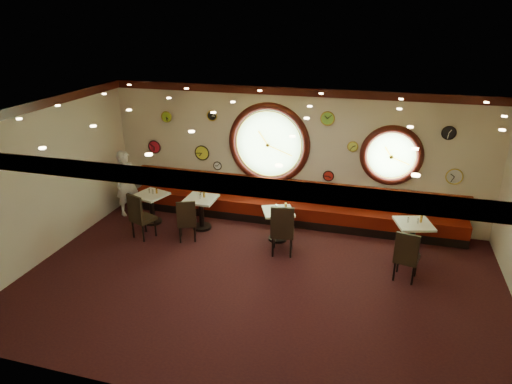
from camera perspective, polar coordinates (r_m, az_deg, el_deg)
name	(u,v)px	position (r m, az deg, el deg)	size (l,w,h in m)	color
floor	(260,282)	(8.81, 0.46, -11.19)	(9.00, 6.00, 0.00)	black
ceiling	(260,115)	(7.56, 0.53, 9.62)	(9.00, 6.00, 0.02)	gold
wall_back	(294,156)	(10.80, 4.72, 4.51)	(9.00, 0.02, 3.20)	beige
wall_front	(193,302)	(5.57, -7.94, -13.44)	(9.00, 0.02, 3.20)	beige
wall_left	(45,181)	(10.13, -24.89, 1.31)	(0.02, 6.00, 3.20)	beige
molding_back	(295,92)	(10.40, 4.92, 12.40)	(9.00, 0.10, 0.18)	black
molding_front	(187,180)	(4.91, -8.62, 1.46)	(9.00, 0.10, 0.18)	black
molding_left	(33,106)	(9.72, -26.07, 9.64)	(0.10, 6.00, 0.18)	black
banquette_base	(289,219)	(11.08, 4.20, -3.33)	(8.00, 0.55, 0.20)	black
banquette_seat	(290,209)	(10.98, 4.23, -2.15)	(8.00, 0.55, 0.30)	#550F07
banquette_back	(292,190)	(11.02, 4.52, 0.20)	(8.00, 0.10, 0.55)	#63070E
porthole_left_glass	(269,144)	(10.85, 1.63, 6.03)	(1.66, 1.66, 0.02)	#84BF73
porthole_left_frame	(269,144)	(10.83, 1.61, 6.01)	(1.98, 1.98, 0.18)	black
porthole_left_ring	(268,144)	(10.80, 1.57, 5.97)	(1.61, 1.61, 0.03)	gold
porthole_right_glass	(391,155)	(10.56, 16.56, 4.40)	(1.10, 1.10, 0.02)	#84BF73
porthole_right_frame	(391,156)	(10.54, 16.56, 4.38)	(1.38, 1.38, 0.18)	black
porthole_right_ring	(391,156)	(10.52, 16.56, 4.33)	(1.09, 1.09, 0.03)	gold
wall_clock_0	(353,146)	(10.50, 12.01, 5.59)	(0.22, 0.22, 0.03)	#D7E54C
wall_clock_1	(155,147)	(11.96, -12.56, 5.53)	(0.32, 0.32, 0.03)	red
wall_clock_2	(328,118)	(10.40, 8.94, 9.07)	(0.30, 0.30, 0.03)	#7FC63E
wall_clock_3	(329,176)	(10.76, 9.05, 2.01)	(0.24, 0.24, 0.03)	red
wall_clock_4	(202,153)	(11.43, -6.75, 4.89)	(0.36, 0.36, 0.03)	yellow
wall_clock_5	(167,117)	(11.59, -11.11, 9.21)	(0.26, 0.26, 0.03)	#8FB023
wall_clock_6	(218,166)	(11.38, -4.81, 3.30)	(0.20, 0.20, 0.03)	white
wall_clock_7	(454,176)	(10.75, 23.54, 1.79)	(0.34, 0.34, 0.03)	silver
wall_clock_8	(212,116)	(11.08, -5.51, 9.48)	(0.24, 0.24, 0.03)	black
wall_clock_9	(449,133)	(10.46, 22.96, 6.83)	(0.28, 0.28, 0.03)	black
table_a	(152,205)	(11.18, -12.92, -1.55)	(0.84, 0.84, 0.75)	black
table_b	(201,209)	(10.69, -6.87, -2.16)	(0.70, 0.70, 0.77)	black
table_c	(278,221)	(10.10, 2.76, -3.69)	(0.85, 0.85, 0.72)	black
table_d	(412,235)	(9.97, 18.95, -5.12)	(0.86, 0.86, 0.76)	black
chair_a	(139,214)	(10.41, -14.39, -2.62)	(0.58, 0.58, 0.66)	black
chair_b	(187,218)	(10.11, -8.67, -3.23)	(0.54, 0.54, 0.61)	black
chair_c	(282,227)	(9.40, 3.32, -4.42)	(0.55, 0.55, 0.70)	black
chair_d	(407,253)	(9.00, 18.31, -7.29)	(0.51, 0.51, 0.64)	black
condiment_a_salt	(149,191)	(11.12, -13.19, 0.12)	(0.04, 0.04, 0.11)	silver
condiment_b_salt	(201,195)	(10.62, -6.93, -0.34)	(0.04, 0.04, 0.11)	silver
condiment_c_salt	(276,207)	(10.04, 2.51, -1.84)	(0.04, 0.04, 0.11)	silver
condiment_d_salt	(408,220)	(9.81, 18.50, -3.33)	(0.04, 0.04, 0.10)	silver
condiment_a_pepper	(153,192)	(11.05, -12.80, 0.03)	(0.04, 0.04, 0.11)	silver
condiment_b_pepper	(200,197)	(10.53, -6.99, -0.58)	(0.04, 0.04, 0.10)	silver
condiment_c_pepper	(277,208)	(9.99, 2.66, -1.97)	(0.04, 0.04, 0.11)	silver
condiment_d_pepper	(418,221)	(9.83, 19.60, -3.44)	(0.04, 0.04, 0.10)	silver
condiment_a_bottle	(157,190)	(11.06, -12.33, 0.19)	(0.05, 0.05, 0.15)	gold
condiment_b_bottle	(204,194)	(10.58, -6.52, -0.22)	(0.05, 0.05, 0.17)	gold
condiment_c_bottle	(286,207)	(9.99, 3.72, -1.84)	(0.05, 0.05, 0.16)	gold
condiment_d_bottle	(421,219)	(9.88, 19.94, -3.13)	(0.05, 0.05, 0.17)	gold
waiter	(127,183)	(11.71, -15.86, 1.09)	(0.60, 0.39, 1.64)	white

